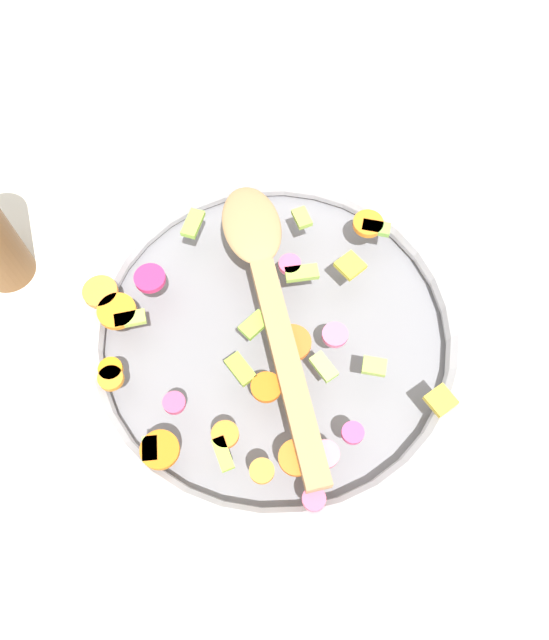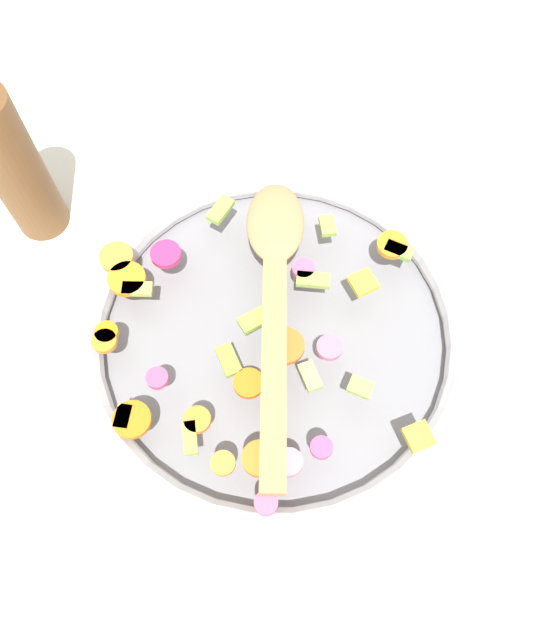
# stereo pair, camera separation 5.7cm
# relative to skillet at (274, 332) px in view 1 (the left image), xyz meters

# --- Properties ---
(ground_plane) EXTENTS (4.00, 4.00, 0.00)m
(ground_plane) POSITION_rel_skillet_xyz_m (0.00, 0.00, -0.02)
(ground_plane) COLOR silver
(skillet) EXTENTS (0.43, 0.43, 0.05)m
(skillet) POSITION_rel_skillet_xyz_m (0.00, 0.00, 0.00)
(skillet) COLOR slate
(skillet) RESTS_ON ground_plane
(chopped_vegetables) EXTENTS (0.32, 0.31, 0.01)m
(chopped_vegetables) POSITION_rel_skillet_xyz_m (-0.01, 0.03, 0.03)
(chopped_vegetables) COLOR orange
(chopped_vegetables) RESTS_ON skillet
(wooden_spoon) EXTENTS (0.30, 0.07, 0.01)m
(wooden_spoon) POSITION_rel_skillet_xyz_m (0.03, -0.00, 0.04)
(wooden_spoon) COLOR #A87F51
(wooden_spoon) RESTS_ON chopped_vegetables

